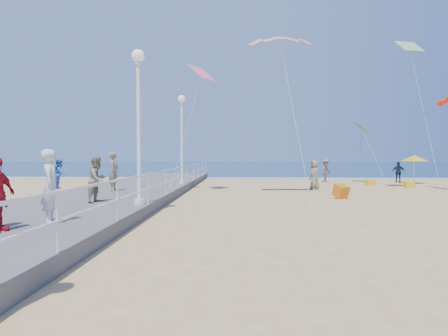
{
  "coord_description": "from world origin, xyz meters",
  "views": [
    {
      "loc": [
        -1.89,
        -11.89,
        2.09
      ],
      "look_at": [
        -2.5,
        2.0,
        1.6
      ],
      "focal_mm": 28.0,
      "sensor_mm": 36.0,
      "label": 1
    }
  ],
  "objects_px": {
    "woman_holding_toddler": "(51,186)",
    "box_kite": "(341,193)",
    "beach_walker_b": "(399,172)",
    "lamp_post_mid": "(139,110)",
    "spectator_6": "(114,171)",
    "spectator_1": "(97,179)",
    "beach_chair_left": "(370,182)",
    "lamp_post_far": "(182,130)",
    "toddler_held": "(60,174)",
    "beach_chair_right": "(409,185)",
    "beach_walker_a": "(326,170)",
    "beach_umbrella": "(414,158)",
    "beach_walker_c": "(314,175)"
  },
  "relations": [
    {
      "from": "woman_holding_toddler",
      "to": "box_kite",
      "type": "relative_size",
      "value": 3.09
    },
    {
      "from": "beach_walker_b",
      "to": "box_kite",
      "type": "distance_m",
      "value": 13.14
    },
    {
      "from": "lamp_post_mid",
      "to": "spectator_6",
      "type": "distance_m",
      "value": 5.67
    },
    {
      "from": "spectator_1",
      "to": "lamp_post_mid",
      "type": "bearing_deg",
      "value": -95.19
    },
    {
      "from": "spectator_6",
      "to": "beach_chair_left",
      "type": "relative_size",
      "value": 3.42
    },
    {
      "from": "lamp_post_far",
      "to": "beach_chair_left",
      "type": "distance_m",
      "value": 13.86
    },
    {
      "from": "lamp_post_far",
      "to": "woman_holding_toddler",
      "type": "relative_size",
      "value": 2.87
    },
    {
      "from": "lamp_post_mid",
      "to": "beach_walker_b",
      "type": "xyz_separation_m",
      "value": [
        15.95,
        16.0,
        -2.85
      ]
    },
    {
      "from": "lamp_post_mid",
      "to": "spectator_1",
      "type": "relative_size",
      "value": 3.19
    },
    {
      "from": "lamp_post_far",
      "to": "spectator_1",
      "type": "bearing_deg",
      "value": -101.33
    },
    {
      "from": "toddler_held",
      "to": "beach_chair_right",
      "type": "relative_size",
      "value": 1.35
    },
    {
      "from": "spectator_6",
      "to": "beach_walker_a",
      "type": "relative_size",
      "value": 1.0
    },
    {
      "from": "beach_umbrella",
      "to": "beach_chair_left",
      "type": "distance_m",
      "value": 4.42
    },
    {
      "from": "beach_walker_b",
      "to": "beach_chair_right",
      "type": "xyz_separation_m",
      "value": [
        -1.37,
        -4.54,
        -0.61
      ]
    },
    {
      "from": "lamp_post_mid",
      "to": "woman_holding_toddler",
      "type": "bearing_deg",
      "value": -110.44
    },
    {
      "from": "spectator_1",
      "to": "spectator_6",
      "type": "bearing_deg",
      "value": 24.58
    },
    {
      "from": "lamp_post_mid",
      "to": "lamp_post_far",
      "type": "xyz_separation_m",
      "value": [
        0.0,
        9.0,
        0.0
      ]
    },
    {
      "from": "toddler_held",
      "to": "box_kite",
      "type": "relative_size",
      "value": 1.24
    },
    {
      "from": "spectator_6",
      "to": "beach_walker_a",
      "type": "height_order",
      "value": "spectator_6"
    },
    {
      "from": "beach_walker_b",
      "to": "beach_walker_a",
      "type": "bearing_deg",
      "value": 18.92
    },
    {
      "from": "lamp_post_mid",
      "to": "beach_walker_a",
      "type": "height_order",
      "value": "lamp_post_mid"
    },
    {
      "from": "toddler_held",
      "to": "lamp_post_mid",
      "type": "bearing_deg",
      "value": -34.87
    },
    {
      "from": "toddler_held",
      "to": "spectator_1",
      "type": "relative_size",
      "value": 0.45
    },
    {
      "from": "woman_holding_toddler",
      "to": "beach_chair_right",
      "type": "height_order",
      "value": "woman_holding_toddler"
    },
    {
      "from": "lamp_post_far",
      "to": "beach_walker_b",
      "type": "distance_m",
      "value": 17.64
    },
    {
      "from": "box_kite",
      "to": "beach_umbrella",
      "type": "relative_size",
      "value": 0.28
    },
    {
      "from": "beach_walker_a",
      "to": "beach_walker_b",
      "type": "relative_size",
      "value": 1.15
    },
    {
      "from": "spectator_1",
      "to": "toddler_held",
      "type": "bearing_deg",
      "value": -158.38
    },
    {
      "from": "beach_walker_c",
      "to": "toddler_held",
      "type": "bearing_deg",
      "value": -48.56
    },
    {
      "from": "spectator_1",
      "to": "beach_chair_right",
      "type": "bearing_deg",
      "value": -43.44
    },
    {
      "from": "beach_walker_b",
      "to": "beach_chair_right",
      "type": "bearing_deg",
      "value": 93.09
    },
    {
      "from": "lamp_post_far",
      "to": "box_kite",
      "type": "distance_m",
      "value": 9.79
    },
    {
      "from": "spectator_1",
      "to": "beach_walker_a",
      "type": "bearing_deg",
      "value": -25.03
    },
    {
      "from": "lamp_post_far",
      "to": "box_kite",
      "type": "relative_size",
      "value": 8.87
    },
    {
      "from": "lamp_post_mid",
      "to": "beach_chair_left",
      "type": "height_order",
      "value": "lamp_post_mid"
    },
    {
      "from": "spectator_1",
      "to": "beach_walker_a",
      "type": "xyz_separation_m",
      "value": [
        12.04,
        15.54,
        -0.29
      ]
    },
    {
      "from": "beach_walker_c",
      "to": "beach_chair_left",
      "type": "bearing_deg",
      "value": 110.83
    },
    {
      "from": "woman_holding_toddler",
      "to": "spectator_6",
      "type": "distance_m",
      "value": 7.98
    },
    {
      "from": "spectator_1",
      "to": "beach_walker_c",
      "type": "bearing_deg",
      "value": -33.26
    },
    {
      "from": "toddler_held",
      "to": "beach_umbrella",
      "type": "distance_m",
      "value": 25.17
    },
    {
      "from": "beach_walker_b",
      "to": "beach_walker_c",
      "type": "relative_size",
      "value": 0.89
    },
    {
      "from": "beach_walker_a",
      "to": "beach_walker_c",
      "type": "bearing_deg",
      "value": -157.79
    },
    {
      "from": "beach_walker_a",
      "to": "beach_chair_right",
      "type": "distance_m",
      "value": 6.32
    },
    {
      "from": "spectator_6",
      "to": "beach_umbrella",
      "type": "xyz_separation_m",
      "value": [
        19.05,
        10.22,
        0.57
      ]
    },
    {
      "from": "toddler_held",
      "to": "spectator_1",
      "type": "height_order",
      "value": "spectator_1"
    },
    {
      "from": "beach_walker_b",
      "to": "beach_chair_left",
      "type": "height_order",
      "value": "beach_walker_b"
    },
    {
      "from": "beach_walker_a",
      "to": "beach_umbrella",
      "type": "distance_m",
      "value": 6.4
    },
    {
      "from": "toddler_held",
      "to": "lamp_post_far",
      "type": "bearing_deg",
      "value": -21.08
    },
    {
      "from": "spectator_6",
      "to": "lamp_post_mid",
      "type": "bearing_deg",
      "value": -154.8
    },
    {
      "from": "beach_walker_c",
      "to": "beach_umbrella",
      "type": "height_order",
      "value": "beach_umbrella"
    }
  ]
}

